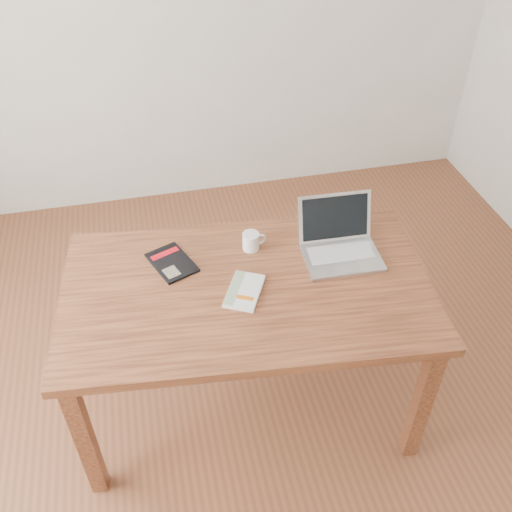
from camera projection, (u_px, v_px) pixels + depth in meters
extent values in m
plane|color=brown|center=(252.00, 428.00, 2.63)|extent=(4.00, 4.00, 0.00)
cube|color=brown|center=(247.00, 290.00, 2.28)|extent=(1.55, 0.98, 0.04)
cube|color=brown|center=(85.00, 439.00, 2.20)|extent=(0.07, 0.07, 0.71)
cube|color=brown|center=(422.00, 402.00, 2.32)|extent=(0.07, 0.07, 0.71)
cube|color=brown|center=(100.00, 307.00, 2.73)|extent=(0.07, 0.07, 0.71)
cube|color=brown|center=(373.00, 283.00, 2.86)|extent=(0.07, 0.07, 0.71)
cube|color=silver|center=(244.00, 291.00, 2.24)|extent=(0.20, 0.24, 0.01)
cube|color=white|center=(244.00, 291.00, 2.24)|extent=(0.20, 0.24, 0.02)
cube|color=gray|center=(234.00, 288.00, 2.24)|extent=(0.13, 0.20, 0.00)
cube|color=orange|center=(245.00, 298.00, 2.20)|extent=(0.07, 0.05, 0.00)
cube|color=black|center=(172.00, 263.00, 2.37)|extent=(0.22, 0.26, 0.01)
cube|color=red|center=(165.00, 254.00, 2.41)|extent=(0.13, 0.08, 0.00)
cube|color=#7A765A|center=(171.00, 272.00, 2.32)|extent=(0.08, 0.08, 0.00)
cube|color=silver|center=(342.00, 258.00, 2.39)|extent=(0.33, 0.23, 0.01)
cube|color=silver|center=(341.00, 252.00, 2.41)|extent=(0.28, 0.13, 0.00)
cube|color=#BCBCC1|center=(347.00, 267.00, 2.34)|extent=(0.10, 0.05, 0.00)
cube|color=silver|center=(335.00, 217.00, 2.43)|extent=(0.32, 0.08, 0.20)
cube|color=black|center=(335.00, 218.00, 2.42)|extent=(0.29, 0.07, 0.18)
cylinder|color=white|center=(251.00, 241.00, 2.43)|extent=(0.07, 0.07, 0.08)
cylinder|color=black|center=(251.00, 235.00, 2.40)|extent=(0.06, 0.06, 0.01)
torus|color=white|center=(260.00, 239.00, 2.44)|extent=(0.05, 0.02, 0.05)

